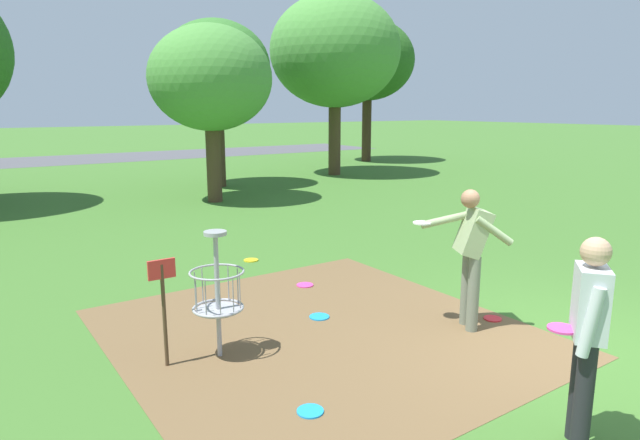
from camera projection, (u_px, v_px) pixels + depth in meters
name	position (u px, v px, depth m)	size (l,w,h in m)	color
ground_plane	(575.00, 349.00, 6.10)	(160.00, 160.00, 0.00)	#3D6B28
dirt_tee_pad	(319.00, 332.00, 6.56)	(4.54, 4.81, 0.01)	brown
disc_golf_basket	(212.00, 290.00, 5.76)	(0.98, 0.58, 1.39)	#9E9EA3
player_foreground_watching	(587.00, 332.00, 4.17)	(0.47, 0.45, 1.71)	#232328
player_throwing	(471.00, 249.00, 6.52)	(0.85, 0.92, 1.71)	slate
frisbee_near_basket	(251.00, 260.00, 9.62)	(0.25, 0.25, 0.02)	gold
frisbee_by_tee	(310.00, 411.00, 4.84)	(0.24, 0.24, 0.02)	#1E93DB
frisbee_mid_grass	(305.00, 285.00, 8.27)	(0.26, 0.26, 0.02)	#E53D99
frisbee_scattered_a	(493.00, 319.00, 6.95)	(0.23, 0.23, 0.02)	red
frisbee_scattered_b	(319.00, 317.00, 7.02)	(0.26, 0.26, 0.02)	#1E93DB
tree_near_left	(335.00, 52.00, 20.95)	(5.01, 5.01, 6.89)	#4C3823
tree_near_right	(368.00, 61.00, 26.40)	(4.51, 4.51, 6.80)	#422D1E
tree_mid_left	(216.00, 68.00, 17.90)	(3.58, 3.58, 5.46)	#4C3823
tree_far_center	(211.00, 79.00, 14.98)	(3.38, 3.38, 4.87)	#4C3823
parking_lot_strip	(74.00, 159.00, 28.33)	(36.00, 6.00, 0.01)	#4C4C51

